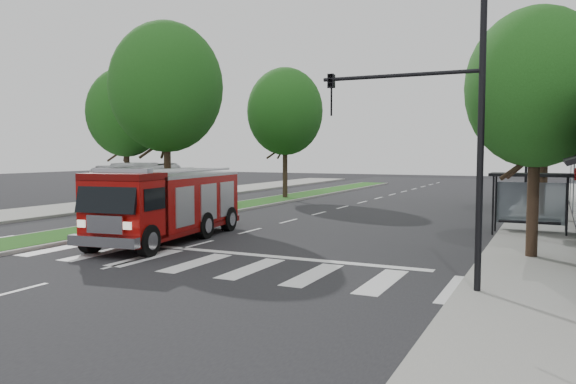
# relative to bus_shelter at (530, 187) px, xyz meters

# --- Properties ---
(ground) EXTENTS (140.00, 140.00, 0.00)m
(ground) POSITION_rel_bus_shelter_xyz_m (-11.20, -8.15, -2.04)
(ground) COLOR black
(ground) RESTS_ON ground
(sidewalk_right) EXTENTS (5.00, 80.00, 0.15)m
(sidewalk_right) POSITION_rel_bus_shelter_xyz_m (1.30, 1.85, -1.96)
(sidewalk_right) COLOR gray
(sidewalk_right) RESTS_ON ground
(sidewalk_left) EXTENTS (5.00, 80.00, 0.15)m
(sidewalk_left) POSITION_rel_bus_shelter_xyz_m (-25.70, 1.85, -1.96)
(sidewalk_left) COLOR gray
(sidewalk_left) RESTS_ON ground
(median) EXTENTS (3.00, 50.00, 0.15)m
(median) POSITION_rel_bus_shelter_xyz_m (-17.20, 9.85, -1.96)
(median) COLOR gray
(median) RESTS_ON ground
(bus_shelter) EXTENTS (3.20, 1.60, 2.61)m
(bus_shelter) POSITION_rel_bus_shelter_xyz_m (0.00, 0.00, 0.00)
(bus_shelter) COLOR black
(bus_shelter) RESTS_ON ground
(tree_right_near) EXTENTS (4.40, 4.40, 8.05)m
(tree_right_near) POSITION_rel_bus_shelter_xyz_m (0.30, -6.15, 3.47)
(tree_right_near) COLOR black
(tree_right_near) RESTS_ON ground
(tree_right_mid) EXTENTS (5.60, 5.60, 9.72)m
(tree_right_mid) POSITION_rel_bus_shelter_xyz_m (0.30, 5.85, 4.45)
(tree_right_mid) COLOR black
(tree_right_mid) RESTS_ON ground
(tree_right_far) EXTENTS (5.00, 5.00, 8.73)m
(tree_right_far) POSITION_rel_bus_shelter_xyz_m (0.30, 15.85, 3.80)
(tree_right_far) COLOR black
(tree_right_far) RESTS_ON ground
(tree_median_near) EXTENTS (5.80, 5.80, 10.16)m
(tree_median_near) POSITION_rel_bus_shelter_xyz_m (-17.20, -2.15, 4.77)
(tree_median_near) COLOR black
(tree_median_near) RESTS_ON ground
(tree_median_far) EXTENTS (5.60, 5.60, 9.72)m
(tree_median_far) POSITION_rel_bus_shelter_xyz_m (-17.20, 11.85, 4.45)
(tree_median_far) COLOR black
(tree_median_far) RESTS_ON ground
(tree_left_mid) EXTENTS (5.20, 5.20, 9.16)m
(tree_left_mid) POSITION_rel_bus_shelter_xyz_m (-25.20, 3.85, 4.12)
(tree_left_mid) COLOR black
(tree_left_mid) RESTS_ON ground
(streetlight_right_near) EXTENTS (4.08, 0.22, 8.00)m
(streetlight_right_near) POSITION_rel_bus_shelter_xyz_m (-1.59, -11.65, 2.63)
(streetlight_right_near) COLOR black
(streetlight_right_near) RESTS_ON ground
(streetlight_right_far) EXTENTS (2.11, 0.20, 8.00)m
(streetlight_right_far) POSITION_rel_bus_shelter_xyz_m (-0.85, 11.85, 2.44)
(streetlight_right_far) COLOR black
(streetlight_right_far) RESTS_ON ground
(fire_engine) EXTENTS (3.57, 8.73, 2.94)m
(fire_engine) POSITION_rel_bus_shelter_xyz_m (-12.81, -7.83, -0.63)
(fire_engine) COLOR #5A0604
(fire_engine) RESTS_ON ground
(city_bus) EXTENTS (5.58, 10.37, 2.83)m
(city_bus) POSITION_rel_bus_shelter_xyz_m (-23.20, 2.88, -0.62)
(city_bus) COLOR silver
(city_bus) RESTS_ON ground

